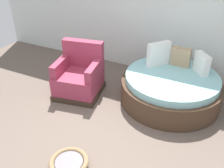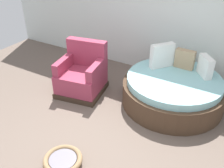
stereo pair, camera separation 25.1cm
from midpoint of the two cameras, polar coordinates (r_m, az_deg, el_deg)
ground_plane at (r=3.72m, az=-2.03°, el=-13.65°), size 8.00×8.00×0.02m
back_wall at (r=5.14m, az=13.89°, el=16.69°), size 8.00×0.12×2.80m
round_daybed at (r=4.52m, az=15.22°, el=-1.31°), size 1.74×1.74×0.95m
red_armchair at (r=4.68m, az=-5.26°, el=1.90°), size 0.93×0.93×0.94m
pet_basket at (r=3.44m, az=-8.95°, el=-16.94°), size 0.51×0.51×0.13m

